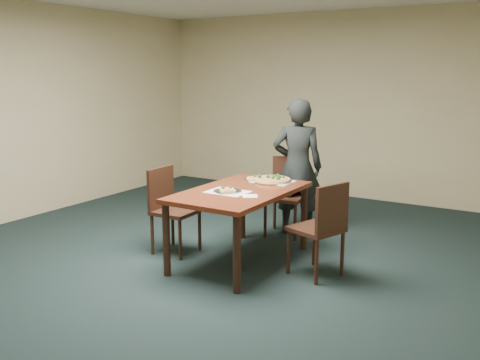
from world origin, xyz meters
The scene contains 13 objects.
ground centered at (0.00, 0.00, 0.00)m, with size 8.00×8.00×0.00m, color black.
room_shell centered at (0.00, 0.00, 1.74)m, with size 8.00×8.00×8.00m.
dining_table centered at (0.31, 0.64, 0.66)m, with size 0.90×1.50×0.75m.
chair_far centered at (0.26, 1.78, 0.52)m, with size 0.49×0.49×0.91m.
chair_left centered at (-0.50, 0.52, 0.52)m, with size 0.43×0.43×0.91m.
chair_right centered at (1.18, 0.68, 0.52)m, with size 0.53×0.53×0.91m.
diner centered at (0.36, 1.84, 0.80)m, with size 0.59×0.38×1.61m, color black.
placemat_main centered at (0.39, 1.17, 0.75)m, with size 0.42×0.32×0.00m, color white.
placemat_near centered at (0.25, 0.49, 0.75)m, with size 0.40×0.30×0.00m, color white.
pizza_pan centered at (0.39, 1.17, 0.77)m, with size 0.41×0.41×0.07m.
slice_plate_near centered at (0.25, 0.49, 0.76)m, with size 0.28×0.28×0.06m.
slice_plate_far centered at (0.19, 1.17, 0.76)m, with size 0.28×0.28×0.06m.
napkin centered at (0.54, 0.44, 0.75)m, with size 0.14×0.14×0.01m, color white.
Camera 1 is at (3.02, -3.79, 1.91)m, focal length 40.00 mm.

